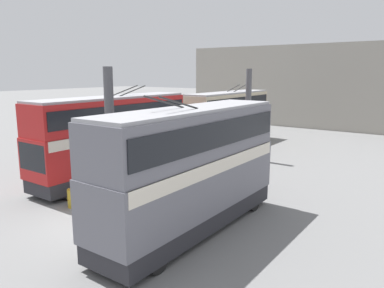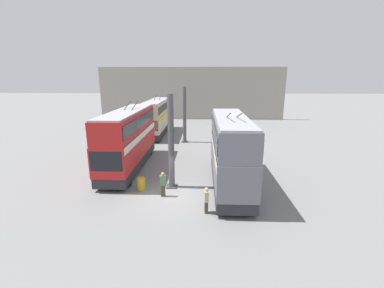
% 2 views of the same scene
% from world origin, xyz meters
% --- Properties ---
extents(ground_plane, '(240.00, 240.00, 0.00)m').
position_xyz_m(ground_plane, '(0.00, 0.00, 0.00)').
color(ground_plane, slate).
extents(depot_back_wall, '(0.50, 36.00, 9.98)m').
position_xyz_m(depot_back_wall, '(34.56, 0.00, 4.99)').
color(depot_back_wall, gray).
rests_on(depot_back_wall, ground_plane).
extents(support_column_near, '(0.79, 0.79, 6.96)m').
position_xyz_m(support_column_near, '(1.60, 0.00, 3.36)').
color(support_column_near, '#4C4C51').
rests_on(support_column_near, ground_plane).
extents(support_column_far, '(0.79, 0.79, 6.96)m').
position_xyz_m(support_column_far, '(15.55, 0.00, 3.36)').
color(support_column_far, '#4C4C51').
rests_on(support_column_far, ground_plane).
extents(bus_left_near, '(10.20, 2.54, 5.91)m').
position_xyz_m(bus_left_near, '(2.11, -4.35, 3.00)').
color(bus_left_near, black).
rests_on(bus_left_near, ground_plane).
extents(bus_right_near, '(11.33, 2.54, 5.86)m').
position_xyz_m(bus_right_near, '(5.81, 4.35, 2.99)').
color(bus_right_near, black).
rests_on(bus_right_near, ground_plane).
extents(bus_right_mid, '(11.49, 2.54, 5.52)m').
position_xyz_m(bus_right_mid, '(20.12, 4.35, 2.80)').
color(bus_right_mid, black).
rests_on(bus_right_mid, ground_plane).
extents(person_by_left_row, '(0.44, 0.28, 1.66)m').
position_xyz_m(person_by_left_row, '(-2.16, -2.55, 0.88)').
color(person_by_left_row, '#473D33').
rests_on(person_by_left_row, ground_plane).
extents(person_aisle_foreground, '(0.28, 0.44, 1.77)m').
position_xyz_m(person_aisle_foreground, '(-0.02, 0.42, 0.94)').
color(person_aisle_foreground, '#473D33').
rests_on(person_aisle_foreground, ground_plane).
extents(oil_drum, '(0.64, 0.64, 0.94)m').
position_xyz_m(oil_drum, '(0.95, 2.18, 0.47)').
color(oil_drum, '#B28E23').
rests_on(oil_drum, ground_plane).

